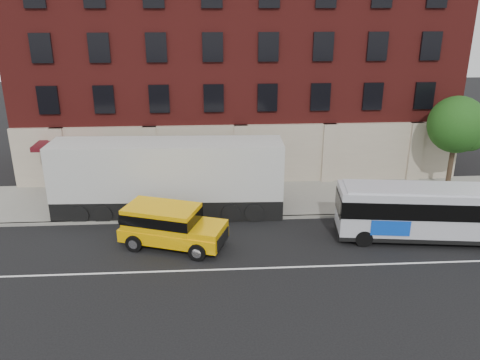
{
  "coord_description": "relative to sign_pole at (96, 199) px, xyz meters",
  "views": [
    {
      "loc": [
        -2.03,
        -19.36,
        11.77
      ],
      "look_at": [
        -0.45,
        5.5,
        2.62
      ],
      "focal_mm": 36.24,
      "sensor_mm": 36.0,
      "label": 1
    }
  ],
  "objects": [
    {
      "name": "sign_pole",
      "position": [
        0.0,
        0.0,
        0.0
      ],
      "size": [
        0.3,
        0.2,
        2.5
      ],
      "color": "slate",
      "rests_on": "ground"
    },
    {
      "name": "lane_line",
      "position": [
        8.5,
        -5.65,
        -1.45
      ],
      "size": [
        60.0,
        0.12,
        0.01
      ],
      "primitive_type": "cube",
      "color": "white",
      "rests_on": "ground"
    },
    {
      "name": "kerb",
      "position": [
        8.5,
        -0.15,
        -1.38
      ],
      "size": [
        60.0,
        0.25,
        0.15
      ],
      "primitive_type": "cube",
      "color": "gray",
      "rests_on": "ground"
    },
    {
      "name": "shipping_container",
      "position": [
        3.99,
        1.05,
        0.72
      ],
      "size": [
        13.25,
        3.22,
        4.39
      ],
      "color": "black",
      "rests_on": "ground"
    },
    {
      "name": "sidewalk",
      "position": [
        8.5,
        2.85,
        -1.38
      ],
      "size": [
        60.0,
        6.0,
        0.15
      ],
      "primitive_type": "cube",
      "color": "gray",
      "rests_on": "ground"
    },
    {
      "name": "street_tree",
      "position": [
        22.04,
        3.34,
        2.96
      ],
      "size": [
        3.6,
        3.6,
        6.2
      ],
      "color": "#37271B",
      "rests_on": "sidewalk"
    },
    {
      "name": "yellow_suv",
      "position": [
        4.26,
        -3.03,
        -0.23
      ],
      "size": [
        5.7,
        3.8,
        2.12
      ],
      "color": "#FFB604",
      "rests_on": "ground"
    },
    {
      "name": "city_bus",
      "position": [
        18.4,
        -3.31,
        0.17
      ],
      "size": [
        10.95,
        3.65,
        2.94
      ],
      "color": "silver",
      "rests_on": "ground"
    },
    {
      "name": "building",
      "position": [
        8.49,
        10.77,
        6.13
      ],
      "size": [
        30.0,
        12.1,
        15.0
      ],
      "color": "maroon",
      "rests_on": "sidewalk"
    },
    {
      "name": "ground",
      "position": [
        8.5,
        -6.15,
        -1.45
      ],
      "size": [
        120.0,
        120.0,
        0.0
      ],
      "primitive_type": "plane",
      "color": "black",
      "rests_on": "ground"
    }
  ]
}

